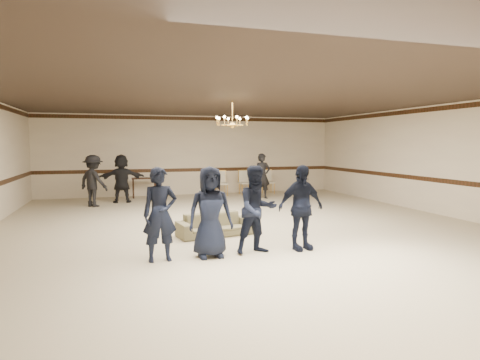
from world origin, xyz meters
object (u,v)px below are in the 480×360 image
object	(u,v)px
boy_a	(160,214)
adult_left	(93,181)
chandelier	(232,113)
banquet_chair_left	(221,183)
adult_right	(262,176)
banquet_chair_mid	(245,183)
banquet_chair_right	(268,182)
boy_d	(301,207)
adult_mid	(122,178)
settee	(215,225)
console_table	(144,188)
boy_c	(257,210)
boy_b	(210,212)

from	to	relation	value
boy_a	adult_left	bearing A→B (deg)	96.89
chandelier	banquet_chair_left	world-z (taller)	chandelier
adult_left	adult_right	size ratio (longest dim) A/B	1.00
banquet_chair_mid	banquet_chair_right	size ratio (longest dim) A/B	1.00
chandelier	boy_a	distance (m)	4.58
boy_d	chandelier	bearing A→B (deg)	89.72
adult_mid	adult_right	world-z (taller)	same
settee	adult_mid	distance (m)	6.35
adult_left	chandelier	bearing A→B (deg)	179.32
banquet_chair_right	banquet_chair_mid	bearing A→B (deg)	178.67
adult_right	console_table	size ratio (longest dim) A/B	1.84
boy_d	banquet_chair_mid	bearing A→B (deg)	72.18
boy_d	adult_mid	xyz separation A→B (m)	(-3.24, 7.71, 0.02)
settee	chandelier	bearing A→B (deg)	52.89
adult_left	adult_mid	distance (m)	1.14
boy_c	adult_right	bearing A→B (deg)	61.33
boy_c	adult_mid	xyz separation A→B (m)	(-2.34, 7.71, 0.02)
boy_d	console_table	bearing A→B (deg)	97.90
settee	banquet_chair_right	bearing A→B (deg)	50.98
chandelier	banquet_chair_right	size ratio (longest dim) A/B	0.97
boy_d	banquet_chair_mid	world-z (taller)	boy_d
adult_right	banquet_chair_mid	xyz separation A→B (m)	(-0.26, 1.32, -0.36)
adult_right	boy_d	bearing A→B (deg)	-108.50
boy_a	adult_right	xyz separation A→B (m)	(4.56, 7.31, 0.02)
chandelier	adult_right	distance (m)	4.96
adult_mid	banquet_chair_left	xyz separation A→B (m)	(3.84, 0.92, -0.36)
boy_c	banquet_chair_left	distance (m)	8.77
boy_a	settee	world-z (taller)	boy_a
adult_mid	adult_right	distance (m)	5.12
boy_b	banquet_chair_left	size ratio (longest dim) A/B	1.70
boy_d	banquet_chair_left	xyz separation A→B (m)	(0.60, 8.63, -0.34)
boy_b	banquet_chair_mid	xyz separation A→B (m)	(3.40, 8.63, -0.34)
settee	adult_mid	xyz separation A→B (m)	(-1.93, 6.02, 0.60)
console_table	banquet_chair_mid	bearing A→B (deg)	-2.66
banquet_chair_right	console_table	xyz separation A→B (m)	(-5.00, 0.20, -0.10)
boy_c	boy_d	xyz separation A→B (m)	(0.90, 0.00, 0.00)
chandelier	boy_b	distance (m)	4.20
banquet_chair_right	adult_left	bearing A→B (deg)	-167.81
chandelier	settee	size ratio (longest dim) A/B	0.55
boy_b	settee	size ratio (longest dim) A/B	0.98
adult_left	console_table	world-z (taller)	adult_left
console_table	adult_right	bearing A→B (deg)	-19.43
boy_a	banquet_chair_left	distance (m)	9.24
boy_c	banquet_chair_left	bearing A→B (deg)	72.16
boy_b	banquet_chair_right	world-z (taller)	boy_b
adult_mid	settee	bearing A→B (deg)	108.67
chandelier	adult_right	bearing A→B (deg)	59.75
chandelier	boy_a	world-z (taller)	chandelier
boy_a	banquet_chair_right	bearing A→B (deg)	53.73
chandelier	boy_a	bearing A→B (deg)	-123.88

